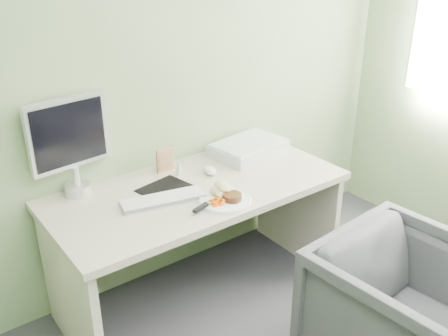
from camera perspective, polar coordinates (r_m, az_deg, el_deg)
wall_back at (r=2.78m, az=-7.70°, el=12.27°), size 3.50×0.00×3.50m
desk at (r=2.77m, az=-2.92°, el=-5.47°), size 1.60×0.75×0.73m
plate at (r=2.52m, az=0.13°, el=-3.75°), size 0.27×0.27×0.01m
steak at (r=2.51m, az=0.93°, el=-3.33°), size 0.12×0.12×0.03m
potato_pile at (r=2.55m, az=-0.17°, el=-2.38°), size 0.13×0.09×0.07m
carrot_heap at (r=2.47m, az=-0.89°, el=-3.72°), size 0.06×0.06×0.04m
steak_knife at (r=2.45m, az=-2.09°, el=-4.19°), size 0.25×0.10×0.02m
mousepad at (r=2.66m, az=-6.60°, el=-2.42°), size 0.30×0.28×0.00m
keyboard at (r=2.54m, az=-6.99°, el=-3.56°), size 0.44×0.21×0.02m
computer_mouse at (r=2.82m, az=-1.62°, el=-0.28°), size 0.08×0.12×0.04m
photo_frame at (r=2.85m, az=-6.75°, el=0.98°), size 0.12×0.03×0.14m
eyedrop_bottle at (r=2.80m, az=-5.16°, el=-0.20°), size 0.03×0.03×0.08m
scanner at (r=3.08m, az=2.78°, el=2.25°), size 0.48×0.36×0.07m
monitor at (r=2.61m, az=-17.17°, el=2.92°), size 0.43×0.14×0.51m
desk_chair at (r=2.58m, az=19.90°, el=-15.37°), size 0.79×0.81×0.69m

